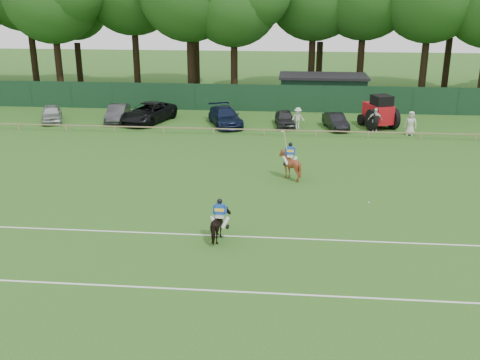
# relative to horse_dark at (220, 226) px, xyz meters

# --- Properties ---
(ground) EXTENTS (160.00, 160.00, 0.00)m
(ground) POSITION_rel_horse_dark_xyz_m (-0.00, 1.46, -0.71)
(ground) COLOR #1E4C14
(ground) RESTS_ON ground
(horse_dark) EXTENTS (0.86, 1.72, 1.41)m
(horse_dark) POSITION_rel_horse_dark_xyz_m (0.00, 0.00, 0.00)
(horse_dark) COLOR black
(horse_dark) RESTS_ON ground
(horse_chestnut) EXTENTS (1.40, 1.57, 1.71)m
(horse_chestnut) POSITION_rel_horse_dark_xyz_m (3.07, 9.11, 0.15)
(horse_chestnut) COLOR maroon
(horse_chestnut) RESTS_ON ground
(sedan_silver) EXTENTS (3.12, 4.47, 1.41)m
(sedan_silver) POSITION_rel_horse_dark_xyz_m (-17.48, 22.50, -0.00)
(sedan_silver) COLOR #B4B8BA
(sedan_silver) RESTS_ON ground
(sedan_grey) EXTENTS (1.98, 4.50, 1.44)m
(sedan_grey) POSITION_rel_horse_dark_xyz_m (-11.87, 23.14, 0.01)
(sedan_grey) COLOR #2D2D2F
(sedan_grey) RESTS_ON ground
(suv_black) EXTENTS (4.41, 6.48, 1.65)m
(suv_black) POSITION_rel_horse_dark_xyz_m (-9.13, 23.07, 0.12)
(suv_black) COLOR black
(suv_black) RESTS_ON ground
(sedan_navy) EXTENTS (3.82, 5.66, 1.52)m
(sedan_navy) POSITION_rel_horse_dark_xyz_m (-2.44, 22.49, 0.05)
(sedan_navy) COLOR #101934
(sedan_navy) RESTS_ON ground
(hatch_grey) EXTENTS (1.92, 3.94, 1.30)m
(hatch_grey) POSITION_rel_horse_dark_xyz_m (2.53, 22.76, -0.06)
(hatch_grey) COLOR #2A2A2C
(hatch_grey) RESTS_ON ground
(estate_black) EXTENTS (2.14, 3.97, 1.24)m
(estate_black) POSITION_rel_horse_dark_xyz_m (6.68, 22.19, -0.09)
(estate_black) COLOR black
(estate_black) RESTS_ON ground
(spectator_left) EXTENTS (1.28, 0.99, 1.74)m
(spectator_left) POSITION_rel_horse_dark_xyz_m (3.60, 21.96, 0.16)
(spectator_left) COLOR beige
(spectator_left) RESTS_ON ground
(spectator_mid) EXTENTS (1.16, 0.53, 1.94)m
(spectator_mid) POSITION_rel_horse_dark_xyz_m (9.71, 21.38, 0.26)
(spectator_mid) COLOR silver
(spectator_mid) RESTS_ON ground
(spectator_right) EXTENTS (1.07, 0.87, 1.90)m
(spectator_right) POSITION_rel_horse_dark_xyz_m (12.35, 20.57, 0.24)
(spectator_right) COLOR beige
(spectator_right) RESTS_ON ground
(rider_dark) EXTENTS (0.94, 0.39, 1.41)m
(rider_dark) POSITION_rel_horse_dark_xyz_m (-0.00, -0.01, 0.67)
(rider_dark) COLOR silver
(rider_dark) RESTS_ON ground
(rider_chestnut) EXTENTS (0.94, 0.58, 2.05)m
(rider_chestnut) POSITION_rel_horse_dark_xyz_m (3.07, 9.10, 0.91)
(rider_chestnut) COLOR silver
(rider_chestnut) RESTS_ON ground
(polo_ball) EXTENTS (0.09, 0.09, 0.09)m
(polo_ball) POSITION_rel_horse_dark_xyz_m (7.36, 5.34, -0.66)
(polo_ball) COLOR silver
(polo_ball) RESTS_ON ground
(pitch_lines) EXTENTS (60.00, 5.10, 0.01)m
(pitch_lines) POSITION_rel_horse_dark_xyz_m (-0.00, -2.04, -0.70)
(pitch_lines) COLOR silver
(pitch_lines) RESTS_ON ground
(pitch_rail) EXTENTS (62.10, 0.10, 0.50)m
(pitch_rail) POSITION_rel_horse_dark_xyz_m (-0.00, 19.46, -0.26)
(pitch_rail) COLOR #997F5B
(pitch_rail) RESTS_ON ground
(perimeter_fence) EXTENTS (92.08, 0.08, 2.50)m
(perimeter_fence) POSITION_rel_horse_dark_xyz_m (-0.00, 28.46, 0.54)
(perimeter_fence) COLOR #14351E
(perimeter_fence) RESTS_ON ground
(utility_shed) EXTENTS (8.40, 4.40, 3.04)m
(utility_shed) POSITION_rel_horse_dark_xyz_m (6.00, 31.46, 0.83)
(utility_shed) COLOR #14331E
(utility_shed) RESTS_ON ground
(tree_row) EXTENTS (96.00, 12.00, 21.00)m
(tree_row) POSITION_rel_horse_dark_xyz_m (2.00, 36.46, -0.71)
(tree_row) COLOR #26561C
(tree_row) RESTS_ON ground
(tractor) EXTENTS (3.20, 3.83, 2.75)m
(tractor) POSITION_rel_horse_dark_xyz_m (10.21, 22.80, 0.59)
(tractor) COLOR #B01018
(tractor) RESTS_ON ground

